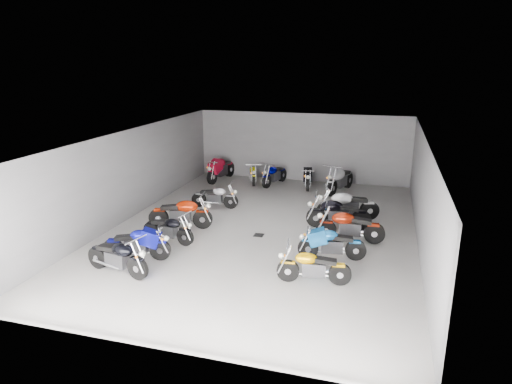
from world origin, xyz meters
TOP-DOWN VIEW (x-y plane):
  - ground at (0.00, 0.00)m, footprint 14.00×14.00m
  - wall_back at (0.00, 7.00)m, footprint 10.00×0.10m
  - wall_left at (-5.00, 0.00)m, footprint 0.10×14.00m
  - wall_right at (5.00, 0.00)m, footprint 0.10×14.00m
  - ceiling at (0.00, 0.00)m, footprint 10.00×14.00m
  - drain_grate at (0.00, -0.50)m, footprint 0.32×0.32m
  - motorcycle_left_a at (-2.88, -4.26)m, footprint 2.05×0.60m
  - motorcycle_left_b at (-2.86, -3.29)m, footprint 1.98×0.60m
  - motorcycle_left_c at (-2.58, -1.86)m, footprint 1.86×0.50m
  - motorcycle_left_d at (-2.74, -0.57)m, footprint 2.19×0.63m
  - motorcycle_left_f at (-2.43, 1.86)m, footprint 1.87×0.40m
  - motorcycle_right_b at (2.24, -3.33)m, footprint 1.92×0.45m
  - motorcycle_right_c at (2.51, -1.71)m, footprint 1.96×0.53m
  - motorcycle_right_d at (2.89, -0.22)m, footprint 2.17×0.47m
  - motorcycle_right_e at (2.41, 0.90)m, footprint 2.21×0.50m
  - motorcycle_right_f at (2.64, 1.84)m, footprint 2.20×0.87m
  - motorcycle_back_a at (-3.68, 5.85)m, footprint 0.62×2.35m
  - motorcycle_back_b at (-2.08, 5.87)m, footprint 0.73×1.79m
  - motorcycle_back_c at (-1.03, 5.78)m, footprint 0.70×2.00m
  - motorcycle_back_d at (0.50, 5.81)m, footprint 0.58×2.05m
  - motorcycle_back_e at (2.01, 5.39)m, footprint 0.91×2.32m

SIDE VIEW (x-z plane):
  - ground at x=0.00m, z-range 0.00..0.00m
  - drain_grate at x=0.00m, z-range 0.00..0.01m
  - motorcycle_back_b at x=-2.08m, z-range 0.04..0.86m
  - motorcycle_left_f at x=-2.43m, z-range 0.04..0.86m
  - motorcycle_left_c at x=-2.58m, z-range 0.04..0.86m
  - motorcycle_right_b at x=2.24m, z-range 0.04..0.88m
  - motorcycle_right_c at x=2.51m, z-range 0.04..0.91m
  - motorcycle_left_b at x=-2.86m, z-range 0.04..0.92m
  - motorcycle_back_c at x=-1.03m, z-range 0.04..0.94m
  - motorcycle_back_d at x=0.50m, z-range 0.04..0.95m
  - motorcycle_left_a at x=-2.88m, z-range 0.04..0.95m
  - motorcycle_right_d at x=2.89m, z-range 0.04..1.00m
  - motorcycle_right_e at x=2.41m, z-range 0.04..1.02m
  - motorcycle_left_d at x=-2.74m, z-range 0.04..1.02m
  - motorcycle_right_f at x=2.64m, z-range 0.05..1.04m
  - motorcycle_back_a at x=-3.68m, z-range 0.05..1.09m
  - motorcycle_back_e at x=2.01m, z-range 0.05..1.10m
  - wall_back at x=0.00m, z-range 0.00..3.20m
  - wall_left at x=-5.00m, z-range 0.00..3.20m
  - wall_right at x=5.00m, z-range 0.00..3.20m
  - ceiling at x=0.00m, z-range 3.20..3.24m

